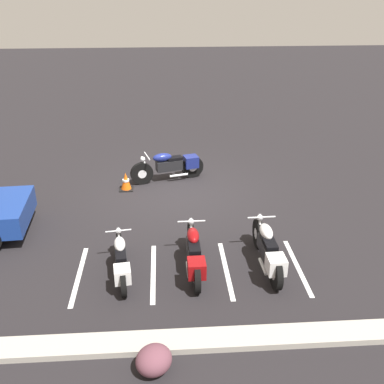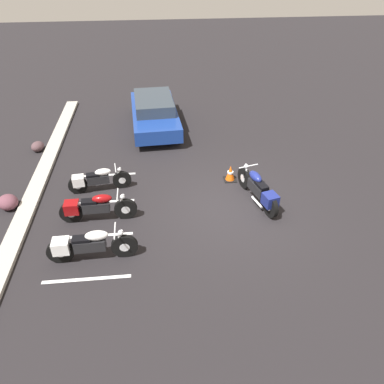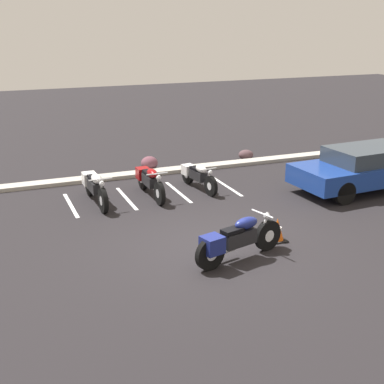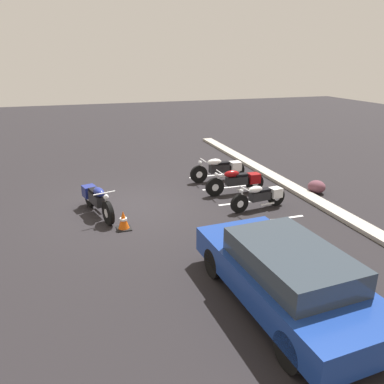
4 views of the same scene
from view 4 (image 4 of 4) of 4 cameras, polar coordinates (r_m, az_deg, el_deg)
The scene contains 13 objects.
ground at distance 12.02m, azimuth -10.22°, elevation -2.42°, with size 60.00×60.00×0.00m, color black.
motorcycle_navy_featured at distance 11.61m, azimuth -14.34°, elevation -1.00°, with size 2.25×0.91×0.90m.
parked_bike_0 at distance 14.45m, azimuth 4.39°, elevation 3.57°, with size 0.63×2.23×0.88m.
parked_bike_1 at distance 13.08m, azimuth 7.04°, elevation 1.69°, with size 0.61×2.17×0.85m.
parked_bike_2 at distance 11.86m, azimuth 10.51°, elevation -0.62°, with size 0.61×1.96×0.77m.
car_blue at distance 7.31m, azimuth 14.05°, elevation -12.08°, with size 4.40×2.05×1.29m.
concrete_curb at distance 14.04m, azimuth 15.02°, elevation 0.72°, with size 18.00×0.50×0.12m, color #A8A399.
landscape_rock_1 at distance 13.78m, azimuth 18.45°, elevation 0.75°, with size 0.61×0.55×0.45m, color brown.
traffic_cone at distance 10.49m, azimuth -10.40°, elevation -4.31°, with size 0.40×0.40×0.54m.
stall_line_0 at distance 15.18m, azimuth 3.39°, elevation 2.56°, with size 0.10×2.10×0.00m, color white.
stall_line_1 at distance 13.81m, azimuth 5.72°, elevation 0.75°, with size 0.10×2.10×0.00m, color white.
stall_line_2 at distance 12.48m, azimuth 8.57°, elevation -1.47°, with size 0.10×2.10×0.00m, color white.
stall_line_3 at distance 11.22m, azimuth 12.08°, elevation -4.19°, with size 0.10×2.10×0.00m, color white.
Camera 4 is at (11.08, -1.35, 4.45)m, focal length 35.00 mm.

